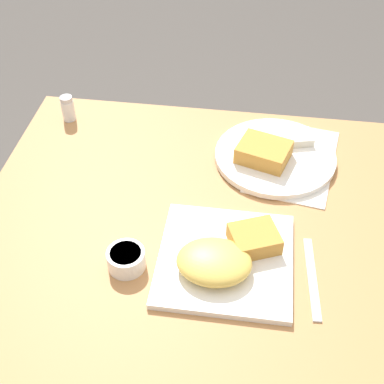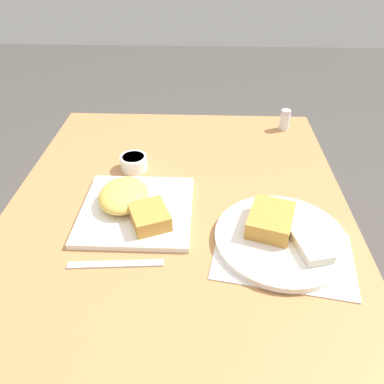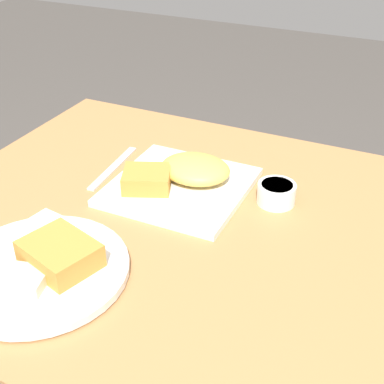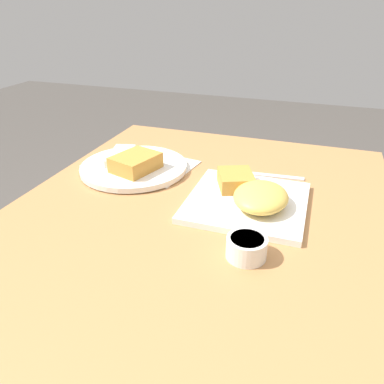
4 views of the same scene
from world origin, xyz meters
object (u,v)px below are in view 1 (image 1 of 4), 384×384
(plate_oval_far, at_px, (273,154))
(sauce_ramekin, at_px, (126,259))
(plate_square_near, at_px, (225,258))
(salt_shaker, at_px, (68,110))
(butter_knife, at_px, (312,278))

(plate_oval_far, bearing_deg, sauce_ramekin, -126.70)
(plate_square_near, height_order, salt_shaker, salt_shaker)
(plate_oval_far, xyz_separation_m, salt_shaker, (-0.52, 0.09, 0.01))
(salt_shaker, bearing_deg, plate_oval_far, -9.81)
(salt_shaker, bearing_deg, plate_square_near, -43.60)
(plate_square_near, height_order, sauce_ramekin, plate_square_near)
(plate_oval_far, xyz_separation_m, sauce_ramekin, (-0.27, -0.36, 0.00))
(plate_square_near, xyz_separation_m, plate_oval_far, (0.08, 0.33, -0.00))
(sauce_ramekin, distance_m, butter_knife, 0.35)
(plate_square_near, distance_m, sauce_ramekin, 0.19)
(plate_square_near, height_order, plate_oval_far, plate_square_near)
(plate_oval_far, height_order, salt_shaker, salt_shaker)
(plate_square_near, bearing_deg, plate_oval_far, 76.06)
(salt_shaker, bearing_deg, butter_knife, -35.31)
(sauce_ramekin, bearing_deg, salt_shaker, 119.58)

